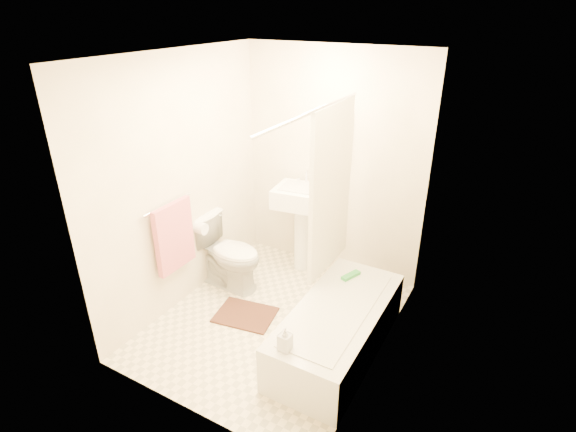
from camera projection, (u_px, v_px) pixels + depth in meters
The scene contains 17 objects.
floor at pixel (275, 320), 4.28m from camera, with size 2.40×2.40×0.00m, color beige.
ceiling at pixel (271, 55), 3.25m from camera, with size 2.40×2.40×0.00m, color white.
wall_back at pixel (332, 165), 4.71m from camera, with size 2.00×0.02×2.40m, color beige.
wall_left at pixel (182, 184), 4.21m from camera, with size 0.02×2.40×2.40m, color beige.
wall_right at pixel (389, 233), 3.32m from camera, with size 0.02×2.40×2.40m, color beige.
mirror at pixel (333, 137), 4.56m from camera, with size 0.40×0.03×0.55m, color white.
curtain_rod at pixel (313, 112), 3.36m from camera, with size 0.03×0.03×1.70m, color silver.
shower_curtain at pixel (331, 190), 4.01m from camera, with size 0.04×0.80×1.55m, color silver.
towel_bar at pixel (168, 204), 4.03m from camera, with size 0.02×0.02×0.60m, color silver.
towel at pixel (174, 236), 4.16m from camera, with size 0.06×0.45×0.66m, color #CC7266.
toilet_paper at pixel (201, 228), 4.48m from camera, with size 0.12×0.12×0.11m, color white.
toilet at pixel (228, 253), 4.68m from camera, with size 0.44×0.78×0.76m, color silver.
sink at pixel (302, 226), 4.89m from camera, with size 0.55×0.44×1.08m, color white, non-canonical shape.
bathtub at pixel (338, 329), 3.84m from camera, with size 0.67×1.52×0.43m, color silver, non-canonical shape.
bath_mat at pixel (245, 315), 4.34m from camera, with size 0.55×0.42×0.02m, color #4A1E19.
soap_bottle at pixel (285, 339), 3.27m from camera, with size 0.09×0.09×0.20m, color silver.
scrub_brush at pixel (351, 276), 4.16m from camera, with size 0.06×0.20×0.04m, color green.
Camera 1 is at (1.79, -2.93, 2.74)m, focal length 28.00 mm.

